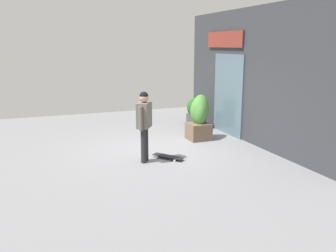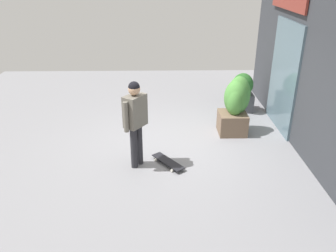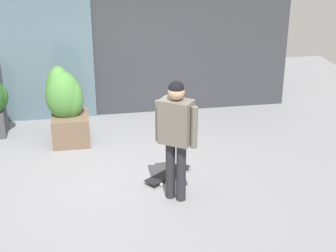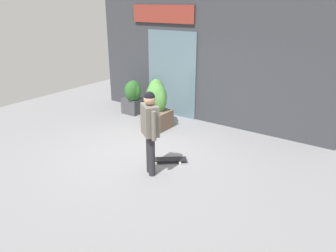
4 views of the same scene
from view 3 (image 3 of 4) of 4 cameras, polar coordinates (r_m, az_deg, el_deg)
The scene contains 5 objects.
ground_plane at distance 7.64m, azimuth -5.59°, elevation -5.97°, with size 12.00×12.00×0.00m, color gray.
building_facade at distance 9.63m, azimuth -7.69°, elevation 11.91°, with size 7.17×0.31×3.77m.
skateboarder at distance 6.68m, azimuth 0.90°, elevation -0.34°, with size 0.50×0.46×1.70m.
skateboard at distance 7.64m, azimuth -0.01°, elevation -5.32°, with size 0.76×0.65×0.08m.
planter_box_right at distance 8.73m, azimuth -11.34°, elevation 2.48°, with size 0.68×0.70×1.32m.
Camera 3 is at (-0.42, -6.68, 3.69)m, focal length 54.87 mm.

